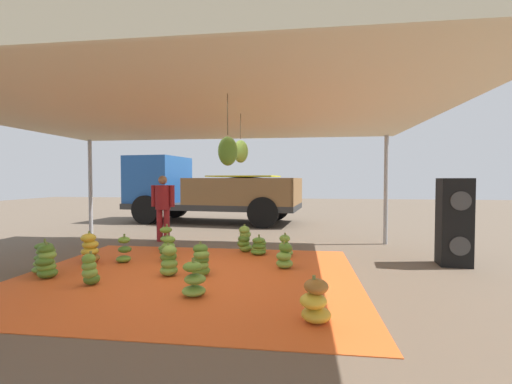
{
  "coord_description": "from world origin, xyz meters",
  "views": [
    {
      "loc": [
        1.8,
        -5.3,
        1.55
      ],
      "look_at": [
        0.71,
        2.99,
        1.25
      ],
      "focal_mm": 24.33,
      "sensor_mm": 36.0,
      "label": 1
    }
  ],
  "objects_px": {
    "banana_bunch_14": "(285,257)",
    "cargo_truck_main": "(206,190)",
    "banana_bunch_0": "(245,240)",
    "banana_bunch_5": "(201,261)",
    "banana_bunch_8": "(46,262)",
    "banana_bunch_12": "(168,249)",
    "banana_bunch_4": "(285,246)",
    "banana_bunch_10": "(166,240)",
    "banana_bunch_7": "(124,251)",
    "banana_bunch_9": "(44,258)",
    "banana_bunch_3": "(194,280)",
    "worker_0": "(163,203)",
    "banana_bunch_2": "(169,261)",
    "banana_bunch_6": "(90,249)",
    "banana_bunch_1": "(90,270)",
    "banana_bunch_11": "(259,246)",
    "speaker_stack": "(454,222)",
    "banana_bunch_13": "(315,302)"
  },
  "relations": [
    {
      "from": "banana_bunch_0",
      "to": "banana_bunch_7",
      "type": "xyz_separation_m",
      "value": [
        -2.08,
        -1.19,
        -0.05
      ]
    },
    {
      "from": "banana_bunch_3",
      "to": "banana_bunch_4",
      "type": "relative_size",
      "value": 1.05
    },
    {
      "from": "banana_bunch_0",
      "to": "banana_bunch_11",
      "type": "distance_m",
      "value": 0.4
    },
    {
      "from": "cargo_truck_main",
      "to": "speaker_stack",
      "type": "bearing_deg",
      "value": -42.43
    },
    {
      "from": "banana_bunch_4",
      "to": "banana_bunch_5",
      "type": "xyz_separation_m",
      "value": [
        -1.29,
        -1.56,
        0.03
      ]
    },
    {
      "from": "banana_bunch_1",
      "to": "banana_bunch_8",
      "type": "height_order",
      "value": "banana_bunch_8"
    },
    {
      "from": "banana_bunch_0",
      "to": "cargo_truck_main",
      "type": "xyz_separation_m",
      "value": [
        -2.27,
        5.07,
        0.91
      ]
    },
    {
      "from": "banana_bunch_6",
      "to": "cargo_truck_main",
      "type": "height_order",
      "value": "cargo_truck_main"
    },
    {
      "from": "banana_bunch_11",
      "to": "cargo_truck_main",
      "type": "distance_m",
      "value": 5.97
    },
    {
      "from": "banana_bunch_1",
      "to": "banana_bunch_5",
      "type": "bearing_deg",
      "value": 25.67
    },
    {
      "from": "banana_bunch_2",
      "to": "banana_bunch_6",
      "type": "relative_size",
      "value": 0.89
    },
    {
      "from": "banana_bunch_11",
      "to": "banana_bunch_14",
      "type": "bearing_deg",
      "value": -60.86
    },
    {
      "from": "banana_bunch_2",
      "to": "banana_bunch_12",
      "type": "height_order",
      "value": "banana_bunch_2"
    },
    {
      "from": "banana_bunch_12",
      "to": "worker_0",
      "type": "xyz_separation_m",
      "value": [
        -0.93,
        2.03,
        0.73
      ]
    },
    {
      "from": "banana_bunch_7",
      "to": "banana_bunch_10",
      "type": "xyz_separation_m",
      "value": [
        0.41,
        1.03,
        0.03
      ]
    },
    {
      "from": "banana_bunch_4",
      "to": "banana_bunch_8",
      "type": "xyz_separation_m",
      "value": [
        -3.65,
        -1.99,
        0.04
      ]
    },
    {
      "from": "banana_bunch_2",
      "to": "banana_bunch_4",
      "type": "bearing_deg",
      "value": 42.07
    },
    {
      "from": "speaker_stack",
      "to": "banana_bunch_1",
      "type": "bearing_deg",
      "value": -161.12
    },
    {
      "from": "banana_bunch_0",
      "to": "worker_0",
      "type": "height_order",
      "value": "worker_0"
    },
    {
      "from": "banana_bunch_4",
      "to": "banana_bunch_12",
      "type": "height_order",
      "value": "banana_bunch_12"
    },
    {
      "from": "banana_bunch_0",
      "to": "banana_bunch_6",
      "type": "xyz_separation_m",
      "value": [
        -2.68,
        -1.31,
        -0.01
      ]
    },
    {
      "from": "banana_bunch_3",
      "to": "banana_bunch_8",
      "type": "distance_m",
      "value": 2.61
    },
    {
      "from": "banana_bunch_1",
      "to": "banana_bunch_12",
      "type": "xyz_separation_m",
      "value": [
        0.55,
        1.59,
        0.0
      ]
    },
    {
      "from": "banana_bunch_9",
      "to": "banana_bunch_3",
      "type": "bearing_deg",
      "value": -15.77
    },
    {
      "from": "banana_bunch_4",
      "to": "banana_bunch_10",
      "type": "height_order",
      "value": "banana_bunch_10"
    },
    {
      "from": "banana_bunch_1",
      "to": "banana_bunch_6",
      "type": "relative_size",
      "value": 0.85
    },
    {
      "from": "banana_bunch_8",
      "to": "banana_bunch_5",
      "type": "bearing_deg",
      "value": 10.49
    },
    {
      "from": "banana_bunch_4",
      "to": "banana_bunch_11",
      "type": "bearing_deg",
      "value": 168.37
    },
    {
      "from": "banana_bunch_13",
      "to": "worker_0",
      "type": "height_order",
      "value": "worker_0"
    },
    {
      "from": "banana_bunch_8",
      "to": "banana_bunch_9",
      "type": "relative_size",
      "value": 1.01
    },
    {
      "from": "banana_bunch_0",
      "to": "banana_bunch_2",
      "type": "bearing_deg",
      "value": -115.14
    },
    {
      "from": "banana_bunch_14",
      "to": "cargo_truck_main",
      "type": "height_order",
      "value": "cargo_truck_main"
    },
    {
      "from": "banana_bunch_6",
      "to": "banana_bunch_10",
      "type": "height_order",
      "value": "banana_bunch_10"
    },
    {
      "from": "banana_bunch_5",
      "to": "cargo_truck_main",
      "type": "height_order",
      "value": "cargo_truck_main"
    },
    {
      "from": "banana_bunch_0",
      "to": "banana_bunch_2",
      "type": "distance_m",
      "value": 2.14
    },
    {
      "from": "banana_bunch_0",
      "to": "banana_bunch_2",
      "type": "xyz_separation_m",
      "value": [
        -0.91,
        -1.93,
        -0.03
      ]
    },
    {
      "from": "banana_bunch_11",
      "to": "cargo_truck_main",
      "type": "xyz_separation_m",
      "value": [
        -2.6,
        5.27,
        1.0
      ]
    },
    {
      "from": "banana_bunch_11",
      "to": "banana_bunch_12",
      "type": "bearing_deg",
      "value": -154.52
    },
    {
      "from": "banana_bunch_0",
      "to": "banana_bunch_7",
      "type": "distance_m",
      "value": 2.4
    },
    {
      "from": "banana_bunch_2",
      "to": "banana_bunch_8",
      "type": "xyz_separation_m",
      "value": [
        -1.86,
        -0.38,
        0.02
      ]
    },
    {
      "from": "banana_bunch_8",
      "to": "banana_bunch_12",
      "type": "relative_size",
      "value": 1.09
    },
    {
      "from": "banana_bunch_7",
      "to": "banana_bunch_14",
      "type": "relative_size",
      "value": 1.14
    },
    {
      "from": "banana_bunch_7",
      "to": "banana_bunch_1",
      "type": "bearing_deg",
      "value": -80.93
    },
    {
      "from": "banana_bunch_0",
      "to": "cargo_truck_main",
      "type": "height_order",
      "value": "cargo_truck_main"
    },
    {
      "from": "banana_bunch_6",
      "to": "banana_bunch_7",
      "type": "xyz_separation_m",
      "value": [
        0.6,
        0.12,
        -0.04
      ]
    },
    {
      "from": "banana_bunch_6",
      "to": "banana_bunch_10",
      "type": "distance_m",
      "value": 1.53
    },
    {
      "from": "banana_bunch_1",
      "to": "banana_bunch_8",
      "type": "bearing_deg",
      "value": 163.86
    },
    {
      "from": "banana_bunch_3",
      "to": "worker_0",
      "type": "xyz_separation_m",
      "value": [
        -2.03,
        3.87,
        0.75
      ]
    },
    {
      "from": "cargo_truck_main",
      "to": "banana_bunch_6",
      "type": "bearing_deg",
      "value": -93.74
    },
    {
      "from": "cargo_truck_main",
      "to": "banana_bunch_7",
      "type": "bearing_deg",
      "value": -88.29
    }
  ]
}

